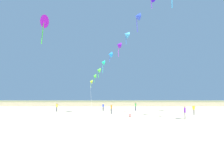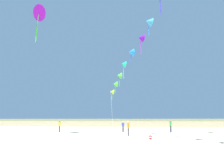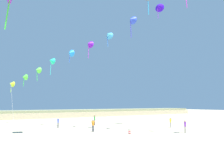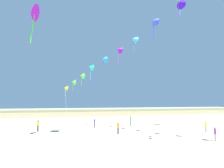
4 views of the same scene
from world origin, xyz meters
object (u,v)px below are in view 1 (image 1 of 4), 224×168
large_kite_mid_trail (43,21)px  beach_ball (130,115)px  person_near_right (57,107)px  person_mid_center (112,108)px  person_far_center (103,107)px  person_far_right (185,112)px  person_near_left (136,106)px  person_far_left (194,109)px

large_kite_mid_trail → beach_ball: bearing=-12.4°
beach_ball → person_near_right: bearing=143.5°
person_mid_center → person_far_center: 7.73m
person_far_right → large_kite_mid_trail: size_ratio=0.33×
person_near_left → beach_ball: person_near_left is taller
large_kite_mid_trail → person_mid_center: bearing=6.8°
person_near_right → large_kite_mid_trail: bearing=-94.4°
person_near_left → person_mid_center: (-5.01, -8.03, -0.05)m
person_far_right → person_near_right: bearing=145.9°
person_mid_center → person_far_right: person_mid_center is taller
person_far_left → person_mid_center: bearing=170.2°
person_mid_center → person_far_right: 11.57m
person_near_left → person_far_center: size_ratio=1.13×
beach_ball → person_mid_center: bearing=120.7°
person_near_left → person_far_right: bearing=-76.8°
person_far_left → large_kite_mid_trail: 27.19m
person_near_right → person_far_right: 23.16m
large_kite_mid_trail → person_near_right: bearing=85.6°
person_near_right → beach_ball: 16.24m
person_near_right → person_far_center: size_ratio=1.09×
person_near_left → person_near_right: size_ratio=1.03×
person_mid_center → person_far_left: 12.50m
person_near_right → person_far_center: (8.79, 2.20, -0.08)m
beach_ball → person_far_center: bearing=109.7°
person_far_center → person_far_right: bearing=-55.6°
person_mid_center → person_near_right: bearing=153.0°
person_far_right → person_far_center: (-10.39, 15.18, -0.03)m
person_near_left → person_far_left: 12.51m
large_kite_mid_trail → beach_ball: 20.21m
person_near_left → person_mid_center: bearing=-122.0°
person_mid_center → beach_ball: person_mid_center is taller
person_mid_center → large_kite_mid_trail: bearing=-173.2°
person_near_right → person_far_right: size_ratio=1.06×
person_near_left → person_far_left: bearing=-54.2°
person_mid_center → person_far_left: size_ratio=1.04×
person_far_left → beach_ball: person_far_left is taller
person_near_right → person_mid_center: person_near_right is taller
person_mid_center → person_far_center: size_ratio=1.07×
person_far_left → beach_ball: 10.03m
person_far_right → beach_ball: person_far_right is taller
person_far_center → beach_ball: 12.61m
person_near_right → beach_ball: person_near_right is taller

